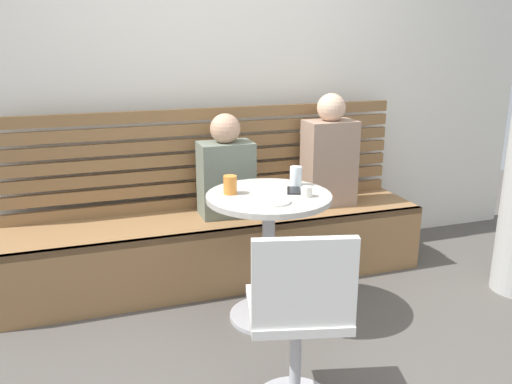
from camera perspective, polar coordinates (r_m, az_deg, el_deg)
back_wall at (r=3.69m, az=-6.01°, el=14.56°), size 5.20×0.10×2.90m
booth_bench at (r=3.53m, az=-3.80°, el=-6.01°), size 2.70×0.52×0.44m
booth_backrest at (r=3.58m, az=-4.97°, el=3.68°), size 2.65×0.04×0.67m
cafe_table at (r=2.94m, az=1.35°, el=-4.39°), size 0.68×0.68×0.74m
white_chair at (r=2.23m, az=4.60°, el=-13.21°), size 0.49×0.49×0.85m
person_adult at (r=3.66m, az=7.83°, el=3.89°), size 0.34×0.22×0.76m
person_child_left at (r=3.41m, az=-3.23°, el=2.24°), size 0.34×0.22×0.66m
cup_tumbler_orange at (r=2.87m, az=-2.78°, el=0.77°), size 0.07×0.07×0.10m
cup_espresso_small at (r=2.84m, az=5.44°, el=0.04°), size 0.06×0.06×0.05m
cup_water_clear at (r=3.04m, az=4.27°, el=1.71°), size 0.07×0.07×0.11m
plate_small at (r=2.73m, az=1.94°, el=-1.02°), size 0.17×0.17×0.01m
phone_on_table at (r=2.94m, az=4.04°, el=0.16°), size 0.12×0.16×0.01m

